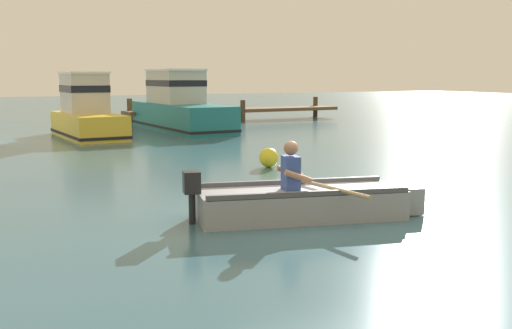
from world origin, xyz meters
TOP-DOWN VIEW (x-y plane):
  - ground_plane at (0.00, 0.00)m, footprint 120.00×120.00m
  - wooden_dock at (7.67, 18.65)m, footprint 10.90×1.64m
  - rowboat_with_person at (-0.57, -0.22)m, footprint 3.69×2.17m
  - moored_boat_yellow at (-0.53, 14.01)m, footprint 1.82×4.53m
  - moored_boat_teal at (3.43, 15.23)m, footprint 2.03×6.67m
  - mooring_buoy at (1.54, 4.61)m, footprint 0.46×0.46m

SIDE VIEW (x-z plane):
  - ground_plane at x=0.00m, z-range 0.00..0.00m
  - mooring_buoy at x=1.54m, z-range 0.00..0.46m
  - rowboat_with_person at x=-0.57m, z-range -0.34..0.85m
  - wooden_dock at x=7.67m, z-range -0.06..1.08m
  - moored_boat_yellow at x=-0.53m, z-range -0.31..1.99m
  - moored_boat_teal at x=3.43m, z-range -0.32..2.11m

